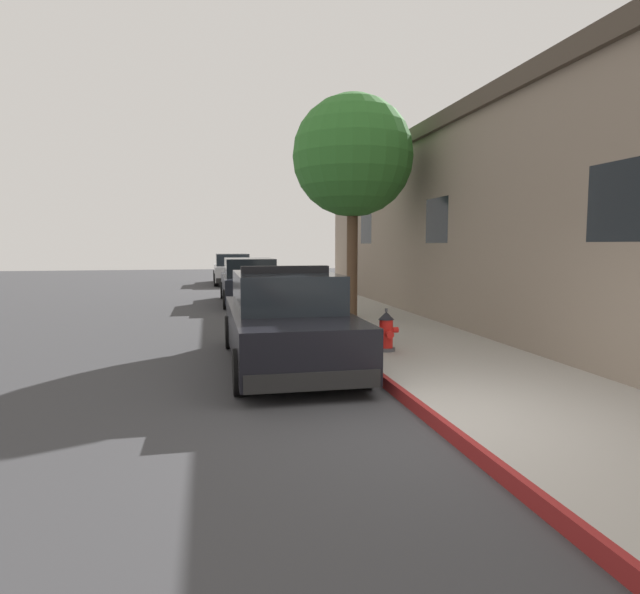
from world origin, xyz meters
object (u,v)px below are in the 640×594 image
parked_car_silver_ahead (250,282)px  parked_car_dark_far (232,269)px  police_cruiser (286,321)px  street_tree (353,157)px  fire_hydrant (386,331)px

parked_car_silver_ahead → parked_car_dark_far: bearing=91.1°
police_cruiser → street_tree: (2.35, 4.43, 3.50)m
police_cruiser → fire_hydrant: bearing=0.1°
parked_car_silver_ahead → street_tree: (2.23, -5.46, 3.51)m
parked_car_silver_ahead → street_tree: size_ratio=0.86×
parked_car_silver_ahead → fire_hydrant: bearing=-80.4°
street_tree → parked_car_dark_far: bearing=99.1°
fire_hydrant → street_tree: street_tree is taller
parked_car_dark_far → street_tree: street_tree is taller
fire_hydrant → street_tree: 5.82m
police_cruiser → parked_car_dark_far: bearing=90.2°
parked_car_silver_ahead → street_tree: 6.86m
police_cruiser → parked_car_silver_ahead: police_cruiser is taller
parked_car_dark_far → fire_hydrant: (1.84, -19.47, -0.23)m
police_cruiser → fire_hydrant: police_cruiser is taller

